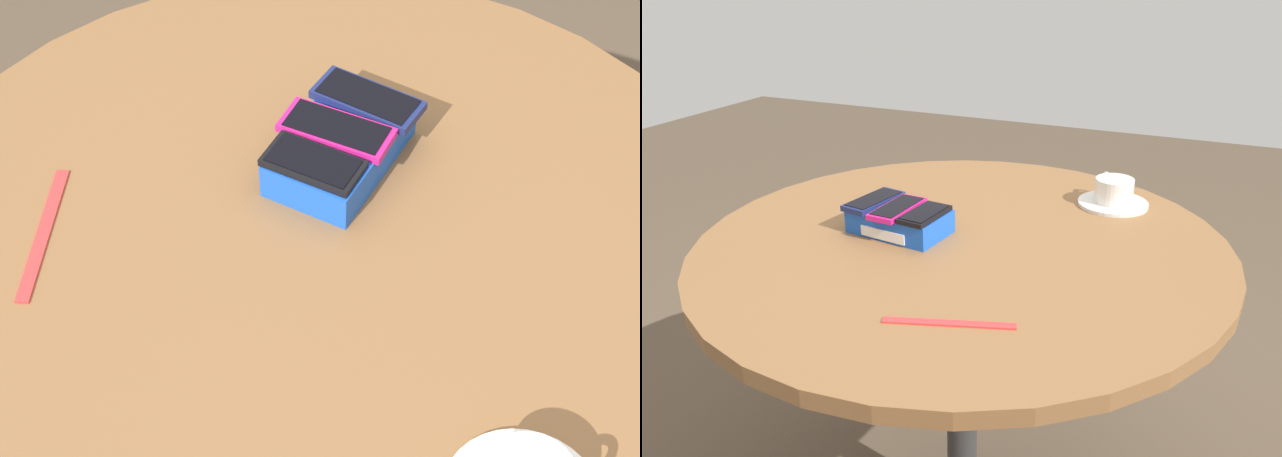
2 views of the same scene
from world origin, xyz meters
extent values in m
cylinder|color=#2D2D2D|center=(0.00, 0.00, 0.38)|extent=(0.07, 0.07, 0.71)
cylinder|color=brown|center=(0.00, 0.00, 0.75)|extent=(1.06, 1.06, 0.03)
cube|color=blue|center=(-0.13, -0.02, 0.79)|extent=(0.21, 0.14, 0.05)
cube|color=white|center=(-0.14, -0.08, 0.78)|extent=(0.11, 0.02, 0.02)
cube|color=navy|center=(-0.20, -0.01, 0.82)|extent=(0.08, 0.15, 0.01)
cube|color=black|center=(-0.20, -0.01, 0.82)|extent=(0.07, 0.13, 0.00)
cube|color=#D11975|center=(-0.13, -0.03, 0.82)|extent=(0.07, 0.14, 0.01)
cube|color=black|center=(-0.13, -0.03, 0.82)|extent=(0.06, 0.13, 0.00)
cube|color=black|center=(-0.07, -0.04, 0.82)|extent=(0.07, 0.12, 0.01)
cube|color=black|center=(-0.07, -0.04, 0.82)|extent=(0.06, 0.11, 0.00)
cube|color=red|center=(0.11, -0.31, 0.77)|extent=(0.20, 0.08, 0.00)
camera|label=1|loc=(0.77, 0.31, 1.71)|focal=60.00mm
camera|label=2|loc=(0.46, -1.05, 1.28)|focal=35.00mm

